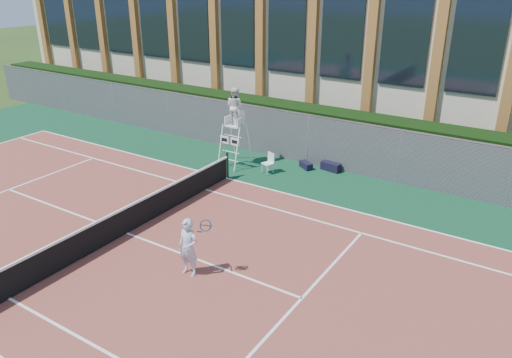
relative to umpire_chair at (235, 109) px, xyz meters
The scene contains 12 objects.
ground 7.50m from the umpire_chair, 85.22° to the right, with size 120.00×120.00×0.00m, color #233814.
apron 6.57m from the umpire_chair, 84.43° to the right, with size 36.00×20.00×0.01m, color #0D3A1D.
tennis_court 7.50m from the umpire_chair, 85.22° to the right, with size 23.77×10.97×0.02m, color brown.
tennis_net 7.34m from the umpire_chair, 85.22° to the right, with size 0.10×11.30×1.10m.
fence 2.33m from the umpire_chair, 71.43° to the left, with size 40.00×0.06×2.20m, color #595E60, non-canonical shape.
hedge 3.33m from the umpire_chair, 78.72° to the left, with size 40.00×1.40×2.20m, color black.
building 11.04m from the umpire_chair, 86.91° to the left, with size 45.00×10.60×8.22m.
umpire_chair is the anchor object (origin of this frame).
plastic_chair 2.65m from the umpire_chair, ahead, with size 0.51×0.51×0.87m.
sports_bag_near 4.73m from the umpire_chair, 22.13° to the left, with size 0.85×0.34×0.36m, color black.
sports_bag_far 3.87m from the umpire_chair, 23.43° to the left, with size 0.69×0.30×0.27m, color black.
tennis_player 8.78m from the umpire_chair, 63.75° to the right, with size 0.96×0.66×1.71m.
Camera 1 is at (11.18, -9.66, 7.92)m, focal length 35.00 mm.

